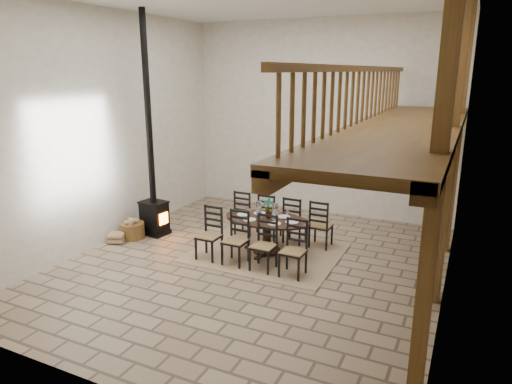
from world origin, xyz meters
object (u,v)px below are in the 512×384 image
at_px(log_basket, 132,230).
at_px(log_stack, 117,238).
at_px(dining_table, 267,236).
at_px(wood_stove, 153,187).

xyz_separation_m(log_basket, log_stack, (-0.12, -0.38, -0.08)).
relative_size(dining_table, wood_stove, 0.46).
bearing_deg(log_stack, wood_stove, 64.06).
distance_m(dining_table, log_stack, 3.39).
distance_m(wood_stove, log_stack, 1.39).
height_order(dining_table, log_stack, dining_table).
height_order(dining_table, log_basket, dining_table).
relative_size(dining_table, log_basket, 4.19).
bearing_deg(wood_stove, log_basket, -116.09).
height_order(wood_stove, log_stack, wood_stove).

